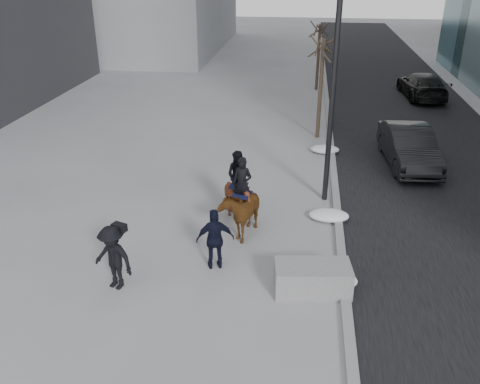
# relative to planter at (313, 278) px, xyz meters

# --- Properties ---
(ground) EXTENTS (120.00, 120.00, 0.00)m
(ground) POSITION_rel_planter_xyz_m (-2.17, 1.28, -0.38)
(ground) COLOR gray
(ground) RESTS_ON ground
(road) EXTENTS (8.00, 90.00, 0.01)m
(road) POSITION_rel_planter_xyz_m (4.83, 11.28, -0.38)
(road) COLOR black
(road) RESTS_ON ground
(curb) EXTENTS (0.25, 90.00, 0.12)m
(curb) POSITION_rel_planter_xyz_m (0.83, 11.28, -0.32)
(curb) COLOR gray
(curb) RESTS_ON ground
(planter) EXTENTS (2.00, 1.17, 0.76)m
(planter) POSITION_rel_planter_xyz_m (0.00, 0.00, 0.00)
(planter) COLOR gray
(planter) RESTS_ON ground
(car_near) EXTENTS (2.01, 4.86, 1.56)m
(car_near) POSITION_rel_planter_xyz_m (3.81, 9.13, 0.40)
(car_near) COLOR black
(car_near) RESTS_ON ground
(car_far) EXTENTS (2.41, 5.20, 1.47)m
(car_far) POSITION_rel_planter_xyz_m (6.40, 20.16, 0.36)
(car_far) COLOR black
(car_far) RESTS_ON ground
(tree_near) EXTENTS (1.20, 1.20, 4.97)m
(tree_near) POSITION_rel_planter_xyz_m (0.23, 12.11, 2.10)
(tree_near) COLOR #372820
(tree_near) RESTS_ON ground
(tree_far) EXTENTS (1.20, 1.20, 4.38)m
(tree_far) POSITION_rel_planter_xyz_m (0.23, 21.35, 1.81)
(tree_far) COLOR #392D21
(tree_far) RESTS_ON ground
(mounted_left) EXTENTS (1.25, 2.01, 2.41)m
(mounted_left) POSITION_rel_planter_xyz_m (-2.15, 2.75, 0.52)
(mounted_left) COLOR #522D10
(mounted_left) RESTS_ON ground
(mounted_right) EXTENTS (1.48, 1.60, 2.34)m
(mounted_right) POSITION_rel_planter_xyz_m (-2.36, 3.45, 0.56)
(mounted_right) COLOR #451F0D
(mounted_right) RESTS_ON ground
(feeder) EXTENTS (1.11, 0.98, 1.75)m
(feeder) POSITION_rel_planter_xyz_m (-2.61, 0.76, 0.50)
(feeder) COLOR black
(feeder) RESTS_ON ground
(camera_crew) EXTENTS (1.29, 1.01, 1.75)m
(camera_crew) POSITION_rel_planter_xyz_m (-5.00, -0.47, 0.51)
(camera_crew) COLOR black
(camera_crew) RESTS_ON ground
(lamppost) EXTENTS (0.25, 1.19, 9.09)m
(lamppost) POSITION_rel_planter_xyz_m (0.43, 5.53, 4.61)
(lamppost) COLOR black
(lamppost) RESTS_ON ground
(snow_piles) EXTENTS (1.29, 10.52, 0.33)m
(snow_piles) POSITION_rel_planter_xyz_m (0.53, 4.59, -0.22)
(snow_piles) COLOR white
(snow_piles) RESTS_ON ground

